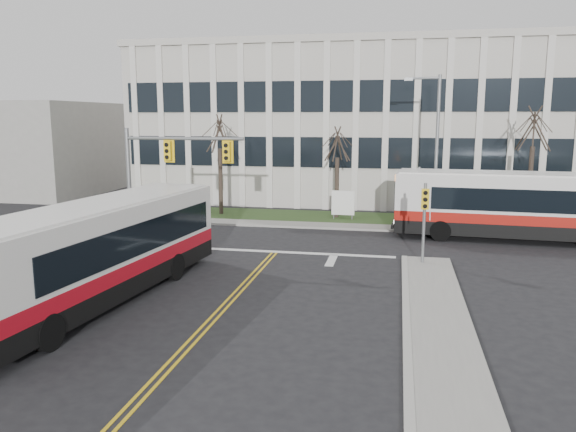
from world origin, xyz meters
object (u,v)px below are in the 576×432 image
(streetlight, at_px, (434,143))
(newspaper_box_red, at_px, (26,278))
(directory_sign, at_px, (343,203))
(newspaper_box_blue, at_px, (17,270))
(bus_cross, at_px, (523,208))
(bus_main, at_px, (97,254))

(streetlight, relative_size, newspaper_box_red, 9.68)
(directory_sign, relative_size, newspaper_box_blue, 2.11)
(newspaper_box_blue, relative_size, newspaper_box_red, 1.00)
(bus_cross, bearing_deg, streetlight, -116.04)
(directory_sign, relative_size, bus_cross, 0.15)
(bus_cross, height_order, newspaper_box_blue, bus_cross)
(streetlight, xyz_separation_m, newspaper_box_red, (-16.31, -16.07, -4.72))
(streetlight, relative_size, bus_main, 0.69)
(streetlight, bearing_deg, directory_sign, 166.77)
(bus_main, distance_m, bus_cross, 22.48)
(streetlight, distance_m, directory_sign, 6.96)
(directory_sign, relative_size, newspaper_box_red, 2.11)
(streetlight, height_order, newspaper_box_red, streetlight)
(streetlight, bearing_deg, newspaper_box_blue, -139.03)
(streetlight, height_order, bus_main, streetlight)
(bus_main, relative_size, bus_cross, 0.98)
(newspaper_box_red, bearing_deg, directory_sign, 66.90)
(bus_main, xyz_separation_m, newspaper_box_red, (-3.56, 0.75, -1.31))
(newspaper_box_blue, bearing_deg, newspaper_box_red, -22.49)
(streetlight, xyz_separation_m, directory_sign, (-5.53, 1.30, -4.02))
(bus_main, distance_m, newspaper_box_red, 3.87)
(directory_sign, xyz_separation_m, newspaper_box_red, (-10.78, -17.37, -0.70))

